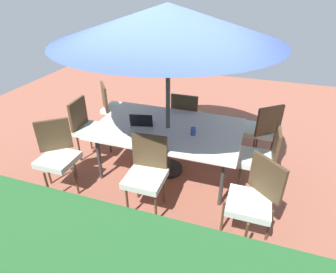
# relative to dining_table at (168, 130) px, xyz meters

# --- Properties ---
(ground_plane) EXTENTS (10.00, 10.00, 0.02)m
(ground_plane) POSITION_rel_dining_table_xyz_m (0.00, 0.00, -0.72)
(ground_plane) COLOR #935442
(dining_table) EXTENTS (2.06, 1.28, 0.75)m
(dining_table) POSITION_rel_dining_table_xyz_m (0.00, 0.00, 0.00)
(dining_table) COLOR silver
(dining_table) RESTS_ON ground_plane
(patio_umbrella) EXTENTS (2.78, 2.78, 2.36)m
(patio_umbrella) POSITION_rel_dining_table_xyz_m (0.00, 0.00, 1.42)
(patio_umbrella) COLOR #4C4C4C
(patio_umbrella) RESTS_ON ground_plane
(chair_northwest) EXTENTS (0.58, 0.59, 0.98)m
(chair_northwest) POSITION_rel_dining_table_xyz_m (-1.26, 0.86, -0.16)
(chair_northwest) COLOR silver
(chair_northwest) RESTS_ON ground_plane
(chair_southeast) EXTENTS (0.58, 0.58, 0.98)m
(chair_southeast) POSITION_rel_dining_table_xyz_m (1.32, -0.82, -0.16)
(chair_southeast) COLOR silver
(chair_southeast) RESTS_ON ground_plane
(chair_northeast) EXTENTS (0.58, 0.58, 0.98)m
(chair_northeast) POSITION_rel_dining_table_xyz_m (1.29, 0.82, -0.16)
(chair_northeast) COLOR silver
(chair_northeast) RESTS_ON ground_plane
(chair_southwest) EXTENTS (0.58, 0.58, 0.98)m
(chair_southwest) POSITION_rel_dining_table_xyz_m (-1.27, -0.79, -0.16)
(chair_southwest) COLOR silver
(chair_southwest) RESTS_ON ground_plane
(chair_east) EXTENTS (0.47, 0.46, 0.98)m
(chair_east) POSITION_rel_dining_table_xyz_m (1.33, 0.01, -0.16)
(chair_east) COLOR silver
(chair_east) RESTS_ON ground_plane
(chair_north) EXTENTS (0.47, 0.48, 0.98)m
(chair_north) POSITION_rel_dining_table_xyz_m (0.00, 0.81, -0.16)
(chair_north) COLOR silver
(chair_north) RESTS_ON ground_plane
(chair_west) EXTENTS (0.47, 0.46, 0.98)m
(chair_west) POSITION_rel_dining_table_xyz_m (-1.31, 0.01, -0.16)
(chair_west) COLOR silver
(chair_west) RESTS_ON ground_plane
(chair_south) EXTENTS (0.46, 0.46, 0.98)m
(chair_south) POSITION_rel_dining_table_xyz_m (-0.04, -0.85, -0.16)
(chair_south) COLOR silver
(chair_south) RESTS_ON ground_plane
(laptop) EXTENTS (0.37, 0.31, 0.21)m
(laptop) POSITION_rel_dining_table_xyz_m (0.36, 0.07, 0.09)
(laptop) COLOR #B7B7BC
(laptop) RESTS_ON dining_table
(cup) EXTENTS (0.07, 0.07, 0.11)m
(cup) POSITION_rel_dining_table_xyz_m (-0.39, 0.10, 0.10)
(cup) COLOR #334C99
(cup) RESTS_ON dining_table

